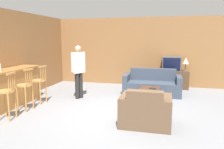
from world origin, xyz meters
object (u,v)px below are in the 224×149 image
at_px(bar_chair_far, 39,83).
at_px(armchair_near, 146,112).
at_px(person_by_window, 79,69).
at_px(book_on_table, 153,88).
at_px(tv_unit, 171,79).
at_px(coffee_table, 149,92).
at_px(bar_chair_near, 7,95).
at_px(couch_far, 152,85).
at_px(bar_chair_mid, 25,89).
at_px(tv, 172,64).
at_px(table_lamp, 186,61).

bearing_deg(bar_chair_far, armchair_near, -17.04).
bearing_deg(armchair_near, person_by_window, 142.40).
bearing_deg(book_on_table, tv_unit, 76.53).
relative_size(coffee_table, book_on_table, 5.88).
distance_m(bar_chair_near, couch_far, 4.29).
bearing_deg(armchair_near, bar_chair_far, 162.96).
xyz_separation_m(bar_chair_near, armchair_near, (3.03, 0.37, -0.26)).
xyz_separation_m(coffee_table, book_on_table, (0.09, 0.13, 0.08)).
xyz_separation_m(bar_chair_mid, book_on_table, (3.08, 1.28, -0.11)).
distance_m(couch_far, armchair_near, 2.69).
distance_m(tv, book_on_table, 2.31).
bearing_deg(couch_far, table_lamp, 44.67).
bearing_deg(armchair_near, coffee_table, 91.63).
bearing_deg(bar_chair_mid, tv_unit, 44.05).
height_order(coffee_table, tv_unit, tv_unit).
height_order(bar_chair_near, table_lamp, table_lamp).
bearing_deg(armchair_near, book_on_table, 88.27).
height_order(bar_chair_near, person_by_window, person_by_window).
relative_size(couch_far, tv, 2.77).
bearing_deg(coffee_table, tv_unit, 75.22).
height_order(bar_chair_mid, armchair_near, bar_chair_mid).
height_order(bar_chair_mid, person_by_window, person_by_window).
bearing_deg(bar_chair_mid, person_by_window, 57.56).
bearing_deg(table_lamp, armchair_near, -105.71).
distance_m(bar_chair_mid, couch_far, 3.86).
bearing_deg(couch_far, armchair_near, -89.32).
distance_m(bar_chair_near, book_on_table, 3.64).
xyz_separation_m(armchair_near, table_lamp, (1.06, 3.77, 0.69)).
xyz_separation_m(bar_chair_mid, tv, (3.61, 3.49, 0.34)).
height_order(bar_chair_near, bar_chair_far, same).
relative_size(bar_chair_near, bar_chair_far, 1.00).
bearing_deg(bar_chair_far, bar_chair_near, -90.00).
distance_m(couch_far, coffee_table, 1.26).
bearing_deg(book_on_table, armchair_near, -91.73).
bearing_deg(tv, coffee_table, -104.79).
relative_size(bar_chair_far, book_on_table, 5.72).
bearing_deg(couch_far, bar_chair_far, -149.52).
distance_m(tv_unit, book_on_table, 2.27).
relative_size(tv_unit, table_lamp, 2.56).
bearing_deg(armchair_near, bar_chair_mid, 174.62).
height_order(armchair_near, table_lamp, table_lamp).
bearing_deg(tv_unit, tv, -90.00).
distance_m(bar_chair_mid, person_by_window, 1.67).
bearing_deg(couch_far, coffee_table, -90.41).
bearing_deg(table_lamp, person_by_window, -146.70).
xyz_separation_m(bar_chair_mid, coffee_table, (2.99, 1.15, -0.19)).
xyz_separation_m(bar_chair_near, tv_unit, (3.61, 4.14, -0.24)).
relative_size(couch_far, tv_unit, 1.47).
bearing_deg(person_by_window, bar_chair_mid, -122.44).
relative_size(bar_chair_mid, coffee_table, 0.97).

